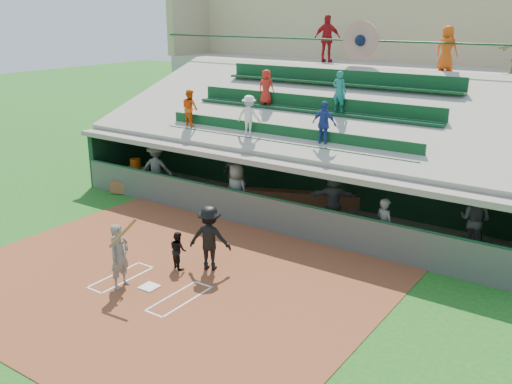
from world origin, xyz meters
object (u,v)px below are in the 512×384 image
Objects in this scene: catcher at (178,250)px; white_table at (136,178)px; home_plate at (149,287)px; water_cooler at (136,164)px; batter_at_plate at (120,256)px.

catcher reaches higher than white_table.
home_plate is 0.41× the size of catcher.
water_cooler is at bearing 137.73° from home_plate.
batter_at_plate reaches higher than catcher.
home_plate is 1.42m from catcher.
water_cooler is (-5.89, 6.27, 0.11)m from batter_at_plate.
white_table reaches higher than home_plate.
home_plate is 0.51× the size of white_table.
white_table is at bearing 137.75° from home_plate.
white_table is 2.05× the size of water_cooler.
catcher is at bearing -36.01° from water_cooler.
water_cooler is (-6.34, 4.61, 0.44)m from catcher.
white_table is at bearing -13.81° from catcher.
water_cooler is (-6.52, 5.92, 0.95)m from home_plate.
home_plate is at bearing -63.47° from white_table.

